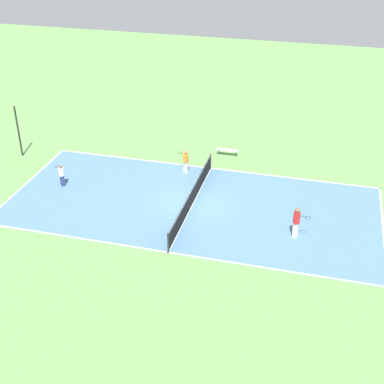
{
  "coord_description": "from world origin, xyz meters",
  "views": [
    {
      "loc": [
        -26.36,
        -6.93,
        16.56
      ],
      "look_at": [
        0.0,
        0.0,
        0.9
      ],
      "focal_mm": 50.0,
      "sensor_mm": 36.0,
      "label": 1
    }
  ],
  "objects_px": {
    "tennis_net": "(192,197)",
    "bench": "(227,150)",
    "tennis_ball_midcourt": "(39,197)",
    "fence_post_back_right": "(18,131)",
    "player_near_white": "(61,174)",
    "tennis_ball_right_alley": "(169,170)",
    "tennis_ball_left_sideline": "(73,175)",
    "tennis_ball_far_baseline": "(72,214)",
    "player_center_orange": "(186,160)",
    "player_coach_red": "(297,220)"
  },
  "relations": [
    {
      "from": "tennis_net",
      "to": "bench",
      "type": "relative_size",
      "value": 6.54
    },
    {
      "from": "tennis_ball_midcourt",
      "to": "fence_post_back_right",
      "type": "xyz_separation_m",
      "value": [
        5.07,
        4.09,
        1.78
      ]
    },
    {
      "from": "tennis_net",
      "to": "player_near_white",
      "type": "xyz_separation_m",
      "value": [
        0.21,
        8.54,
        0.26
      ]
    },
    {
      "from": "player_near_white",
      "to": "tennis_ball_midcourt",
      "type": "height_order",
      "value": "player_near_white"
    },
    {
      "from": "tennis_ball_right_alley",
      "to": "tennis_ball_midcourt",
      "type": "height_order",
      "value": "same"
    },
    {
      "from": "tennis_ball_left_sideline",
      "to": "tennis_ball_far_baseline",
      "type": "distance_m",
      "value": 4.85
    },
    {
      "from": "tennis_ball_left_sideline",
      "to": "tennis_ball_far_baseline",
      "type": "xyz_separation_m",
      "value": [
        -4.38,
        -2.07,
        0.0
      ]
    },
    {
      "from": "player_center_orange",
      "to": "tennis_ball_far_baseline",
      "type": "bearing_deg",
      "value": 90.97
    },
    {
      "from": "player_center_orange",
      "to": "bench",
      "type": "bearing_deg",
      "value": -85.0
    },
    {
      "from": "player_coach_red",
      "to": "tennis_ball_midcourt",
      "type": "bearing_deg",
      "value": -168.07
    },
    {
      "from": "player_near_white",
      "to": "tennis_ball_far_baseline",
      "type": "distance_m",
      "value": 3.76
    },
    {
      "from": "player_center_orange",
      "to": "tennis_ball_left_sideline",
      "type": "height_order",
      "value": "player_center_orange"
    },
    {
      "from": "player_coach_red",
      "to": "fence_post_back_right",
      "type": "relative_size",
      "value": 0.5
    },
    {
      "from": "player_center_orange",
      "to": "tennis_ball_right_alley",
      "type": "bearing_deg",
      "value": 38.5
    },
    {
      "from": "tennis_ball_left_sideline",
      "to": "tennis_ball_midcourt",
      "type": "distance_m",
      "value": 3.23
    },
    {
      "from": "tennis_ball_right_alley",
      "to": "player_coach_red",
      "type": "bearing_deg",
      "value": -122.72
    },
    {
      "from": "player_center_orange",
      "to": "player_near_white",
      "type": "bearing_deg",
      "value": 65.05
    },
    {
      "from": "tennis_ball_left_sideline",
      "to": "tennis_ball_midcourt",
      "type": "height_order",
      "value": "same"
    },
    {
      "from": "tennis_ball_far_baseline",
      "to": "player_center_orange",
      "type": "bearing_deg",
      "value": -36.84
    },
    {
      "from": "player_coach_red",
      "to": "tennis_ball_left_sideline",
      "type": "bearing_deg",
      "value": 179.86
    },
    {
      "from": "tennis_net",
      "to": "player_near_white",
      "type": "relative_size",
      "value": 6.7
    },
    {
      "from": "player_center_orange",
      "to": "tennis_ball_left_sideline",
      "type": "bearing_deg",
      "value": 55.73
    },
    {
      "from": "player_near_white",
      "to": "tennis_ball_left_sideline",
      "type": "xyz_separation_m",
      "value": [
        1.36,
        -0.02,
        -0.79
      ]
    },
    {
      "from": "player_center_orange",
      "to": "fence_post_back_right",
      "type": "bearing_deg",
      "value": 39.58
    },
    {
      "from": "fence_post_back_right",
      "to": "player_coach_red",
      "type": "bearing_deg",
      "value": -105.22
    },
    {
      "from": "player_coach_red",
      "to": "tennis_ball_right_alley",
      "type": "distance_m",
      "value": 10.55
    },
    {
      "from": "tennis_ball_right_alley",
      "to": "fence_post_back_right",
      "type": "height_order",
      "value": "fence_post_back_right"
    },
    {
      "from": "bench",
      "to": "tennis_ball_midcourt",
      "type": "relative_size",
      "value": 21.94
    },
    {
      "from": "bench",
      "to": "tennis_net",
      "type": "bearing_deg",
      "value": 84.5
    },
    {
      "from": "bench",
      "to": "player_near_white",
      "type": "xyz_separation_m",
      "value": [
        -6.97,
        9.23,
        0.46
      ]
    },
    {
      "from": "fence_post_back_right",
      "to": "tennis_ball_midcourt",
      "type": "bearing_deg",
      "value": -141.1
    },
    {
      "from": "bench",
      "to": "player_coach_red",
      "type": "height_order",
      "value": "player_coach_red"
    },
    {
      "from": "tennis_ball_far_baseline",
      "to": "tennis_ball_right_alley",
      "type": "bearing_deg",
      "value": -30.12
    },
    {
      "from": "player_center_orange",
      "to": "tennis_ball_right_alley",
      "type": "height_order",
      "value": "player_center_orange"
    },
    {
      "from": "tennis_net",
      "to": "tennis_ball_right_alley",
      "type": "distance_m",
      "value": 4.66
    },
    {
      "from": "tennis_ball_left_sideline",
      "to": "fence_post_back_right",
      "type": "height_order",
      "value": "fence_post_back_right"
    },
    {
      "from": "tennis_net",
      "to": "player_center_orange",
      "type": "bearing_deg",
      "value": 20.64
    },
    {
      "from": "tennis_net",
      "to": "player_coach_red",
      "type": "relative_size",
      "value": 5.31
    },
    {
      "from": "tennis_ball_far_baseline",
      "to": "bench",
      "type": "bearing_deg",
      "value": -35.55
    },
    {
      "from": "bench",
      "to": "player_coach_red",
      "type": "xyz_separation_m",
      "value": [
        -9.01,
        -5.55,
        0.71
      ]
    },
    {
      "from": "tennis_net",
      "to": "player_coach_red",
      "type": "xyz_separation_m",
      "value": [
        -1.83,
        -6.24,
        0.5
      ]
    },
    {
      "from": "tennis_net",
      "to": "bench",
      "type": "bearing_deg",
      "value": -5.5
    },
    {
      "from": "tennis_ball_left_sideline",
      "to": "player_near_white",
      "type": "bearing_deg",
      "value": 179.1
    },
    {
      "from": "player_coach_red",
      "to": "tennis_ball_far_baseline",
      "type": "height_order",
      "value": "player_coach_red"
    },
    {
      "from": "bench",
      "to": "player_coach_red",
      "type": "bearing_deg",
      "value": 121.65
    },
    {
      "from": "tennis_net",
      "to": "tennis_ball_right_alley",
      "type": "xyz_separation_m",
      "value": [
        3.84,
        2.59,
        -0.53
      ]
    },
    {
      "from": "player_center_orange",
      "to": "tennis_ball_right_alley",
      "type": "relative_size",
      "value": 23.97
    },
    {
      "from": "tennis_ball_left_sideline",
      "to": "player_center_orange",
      "type": "bearing_deg",
      "value": -72.09
    },
    {
      "from": "player_center_orange",
      "to": "tennis_ball_right_alley",
      "type": "distance_m",
      "value": 1.45
    },
    {
      "from": "fence_post_back_right",
      "to": "player_near_white",
      "type": "bearing_deg",
      "value": -124.51
    }
  ]
}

